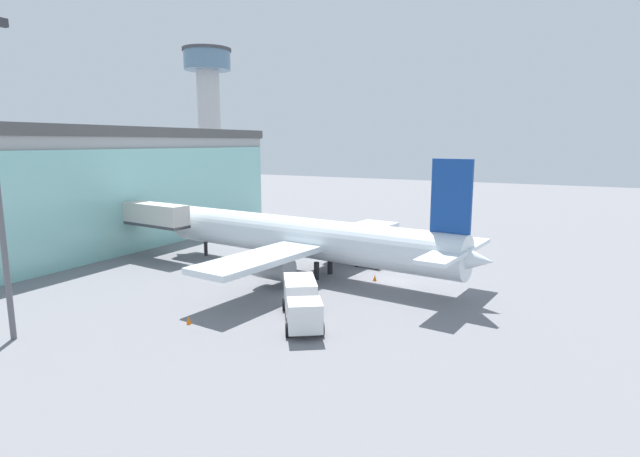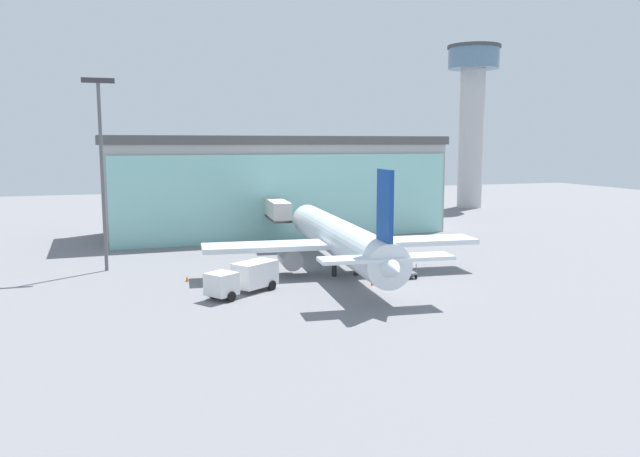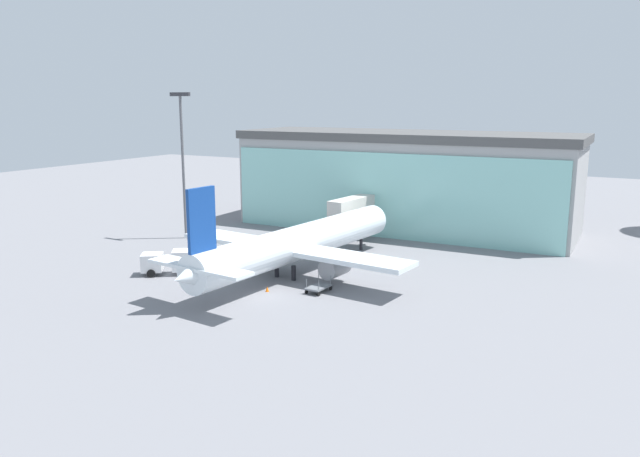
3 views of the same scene
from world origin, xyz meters
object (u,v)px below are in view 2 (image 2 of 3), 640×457
Objects in this scene: catering_truck at (245,277)px; baggage_cart at (405,272)px; safety_cone_nose at (372,282)px; airplane at (340,239)px; control_tower at (472,106)px; jet_bridge at (275,209)px; apron_light_mast at (102,159)px; safety_cone_wingtip at (187,279)px.

catering_truck is 2.51× the size of baggage_cart.
baggage_cart reaches higher than safety_cone_nose.
airplane is at bearing 95.72° from safety_cone_nose.
control_tower is at bearing -36.83° from airplane.
jet_bridge is 25.58m from baggage_cart.
jet_bridge is 27.87m from catering_truck.
control_tower is 73.37m from airplane.
safety_cone_wingtip is at bearing -47.69° from apron_light_mast.
safety_cone_wingtip is at bearing 94.21° from airplane.
control_tower is 59.22× the size of safety_cone_nose.
airplane reaches higher than safety_cone_wingtip.
baggage_cart is at bearing -13.19° from safety_cone_wingtip.
safety_cone_wingtip is (-20.78, 4.87, -0.23)m from baggage_cart.
apron_light_mast reaches higher than safety_cone_wingtip.
apron_light_mast reaches higher than airplane.
safety_cone_nose is (-4.54, -2.38, -0.23)m from baggage_cart.
baggage_cart is at bearing 27.68° from safety_cone_nose.
airplane reaches higher than jet_bridge.
safety_cone_wingtip is at bearing 150.33° from jet_bridge.
control_tower is 4.49× the size of catering_truck.
jet_bridge is 0.37× the size of airplane.
airplane is 65.06× the size of safety_cone_wingtip.
catering_truck is (11.55, -14.56, -10.15)m from apron_light_mast.
jet_bridge reaches higher than baggage_cart.
control_tower reaches higher than safety_cone_wingtip.
jet_bridge is 4.55× the size of baggage_cart.
catering_truck is (-11.31, -6.08, -1.96)m from airplane.
apron_light_mast is at bearing -86.10° from catering_truck.
airplane is (-48.39, -52.39, -17.21)m from control_tower.
control_tower is 85.74m from catering_truck.
control_tower is at bearing 146.33° from baggage_cart.
catering_truck reaches higher than safety_cone_wingtip.
safety_cone_nose is (2.36, -26.68, -4.28)m from jet_bridge.
catering_truck reaches higher than baggage_cart.
airplane is 12.36× the size of baggage_cart.
baggage_cart is 21.35m from safety_cone_wingtip.
jet_bridge is 25.07m from apron_light_mast.
control_tower is at bearing 39.07° from safety_cone_wingtip.
jet_bridge is 0.40× the size of control_tower.
catering_truck is 12.07m from safety_cone_nose.
baggage_cart is 5.26× the size of safety_cone_wingtip.
jet_bridge reaches higher than catering_truck.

